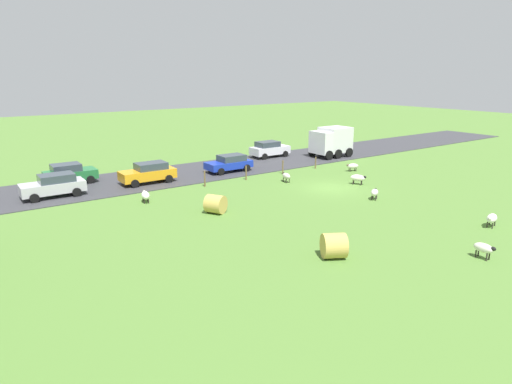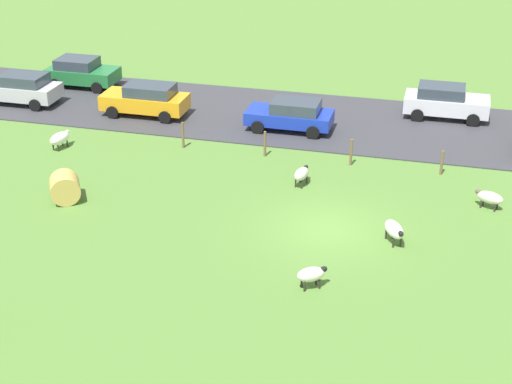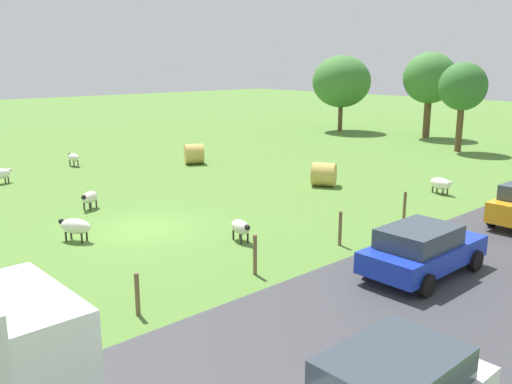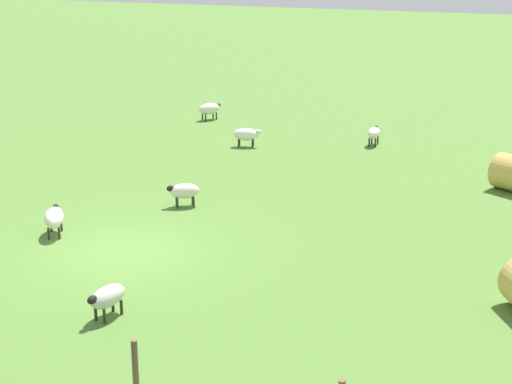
{
  "view_description": "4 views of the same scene",
  "coord_description": "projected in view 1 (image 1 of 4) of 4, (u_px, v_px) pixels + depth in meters",
  "views": [
    {
      "loc": [
        -23.97,
        24.06,
        8.74
      ],
      "look_at": [
        -0.97,
        7.9,
        1.13
      ],
      "focal_mm": 30.94,
      "sensor_mm": 36.0,
      "label": 1
    },
    {
      "loc": [
        -25.52,
        -3.96,
        14.17
      ],
      "look_at": [
        0.41,
        2.82,
        1.02
      ],
      "focal_mm": 54.46,
      "sensor_mm": 36.0,
      "label": 2
    },
    {
      "loc": [
        17.42,
        -10.35,
        6.14
      ],
      "look_at": [
        0.98,
        4.76,
        0.84
      ],
      "focal_mm": 38.47,
      "sensor_mm": 36.0,
      "label": 3
    },
    {
      "loc": [
        17.14,
        10.66,
        8.18
      ],
      "look_at": [
        -3.37,
        2.53,
        1.03
      ],
      "focal_mm": 54.45,
      "sensor_mm": 36.0,
      "label": 4
    }
  ],
  "objects": [
    {
      "name": "ground_plane",
      "position": [
        331.0,
        188.0,
        34.57
      ],
      "size": [
        160.0,
        160.0,
        0.0
      ],
      "primitive_type": "plane",
      "color": "#517A33"
    },
    {
      "name": "road_strip",
      "position": [
        250.0,
        164.0,
        43.43
      ],
      "size": [
        8.0,
        80.0,
        0.06
      ],
      "primitive_type": "cube",
      "color": "#38383D",
      "rests_on": "ground_plane"
    },
    {
      "name": "sheep_0",
      "position": [
        358.0,
        178.0,
        35.57
      ],
      "size": [
        1.29,
        1.05,
        0.82
      ],
      "color": "silver",
      "rests_on": "ground_plane"
    },
    {
      "name": "sheep_2",
      "position": [
        492.0,
        218.0,
        25.75
      ],
      "size": [
        0.77,
        1.21,
        0.79
      ],
      "color": "white",
      "rests_on": "ground_plane"
    },
    {
      "name": "sheep_3",
      "position": [
        484.0,
        248.0,
        21.32
      ],
      "size": [
        1.08,
        0.49,
        0.78
      ],
      "color": "silver",
      "rests_on": "ground_plane"
    },
    {
      "name": "sheep_4",
      "position": [
        353.0,
        166.0,
        40.4
      ],
      "size": [
        0.83,
        1.2,
        0.72
      ],
      "color": "silver",
      "rests_on": "ground_plane"
    },
    {
      "name": "sheep_5",
      "position": [
        145.0,
        195.0,
        30.66
      ],
      "size": [
        1.31,
        0.79,
        0.78
      ],
      "color": "white",
      "rests_on": "ground_plane"
    },
    {
      "name": "sheep_6",
      "position": [
        286.0,
        176.0,
        36.33
      ],
      "size": [
        1.16,
        0.68,
        0.77
      ],
      "color": "beige",
      "rests_on": "ground_plane"
    },
    {
      "name": "sheep_7",
      "position": [
        375.0,
        193.0,
        31.34
      ],
      "size": [
        0.93,
        1.07,
        0.77
      ],
      "color": "silver",
      "rests_on": "ground_plane"
    },
    {
      "name": "hay_bale_0",
      "position": [
        334.0,
        246.0,
        21.43
      ],
      "size": [
        1.63,
        1.58,
        1.24
      ],
      "primitive_type": "cylinder",
      "rotation": [
        1.57,
        0.0,
        2.64
      ],
      "color": "tan",
      "rests_on": "ground_plane"
    },
    {
      "name": "hay_bale_1",
      "position": [
        215.0,
        204.0,
        28.31
      ],
      "size": [
        1.59,
        1.61,
        1.19
      ],
      "primitive_type": "cylinder",
      "rotation": [
        1.57,
        0.0,
        2.1
      ],
      "color": "tan",
      "rests_on": "ground_plane"
    },
    {
      "name": "fence_post_0",
      "position": [
        316.0,
        163.0,
        41.51
      ],
      "size": [
        0.12,
        0.12,
        1.1
      ],
      "primitive_type": "cylinder",
      "color": "brown",
      "rests_on": "ground_plane"
    },
    {
      "name": "fence_post_1",
      "position": [
        283.0,
        167.0,
        39.31
      ],
      "size": [
        0.12,
        0.12,
        1.23
      ],
      "primitive_type": "cylinder",
      "color": "brown",
      "rests_on": "ground_plane"
    },
    {
      "name": "fence_post_2",
      "position": [
        246.0,
        173.0,
        37.12
      ],
      "size": [
        0.12,
        0.12,
        1.21
      ],
      "primitive_type": "cylinder",
      "color": "brown",
      "rests_on": "ground_plane"
    },
    {
      "name": "fence_post_3",
      "position": [
        205.0,
        179.0,
        34.92
      ],
      "size": [
        0.12,
        0.12,
        1.26
      ],
      "primitive_type": "cylinder",
      "color": "brown",
      "rests_on": "ground_plane"
    },
    {
      "name": "truck_0",
      "position": [
        331.0,
        141.0,
        46.92
      ],
      "size": [
        2.82,
        4.13,
        3.1
      ],
      "color": "white",
      "rests_on": "road_strip"
    },
    {
      "name": "car_0",
      "position": [
        229.0,
        163.0,
        40.01
      ],
      "size": [
        2.07,
        4.21,
        1.5
      ],
      "color": "#1933B2",
      "rests_on": "road_strip"
    },
    {
      "name": "car_1",
      "position": [
        69.0,
        173.0,
        35.62
      ],
      "size": [
        2.14,
        3.94,
        1.62
      ],
      "color": "#237238",
      "rests_on": "road_strip"
    },
    {
      "name": "car_2",
      "position": [
        54.0,
        185.0,
        31.84
      ],
      "size": [
        2.08,
        4.31,
        1.63
      ],
      "color": "#B7B7BC",
      "rests_on": "road_strip"
    },
    {
      "name": "car_4",
      "position": [
        148.0,
        172.0,
        35.85
      ],
      "size": [
        2.04,
        4.39,
        1.64
      ],
      "color": "orange",
      "rests_on": "road_strip"
    },
    {
      "name": "car_5",
      "position": [
        269.0,
        149.0,
        46.89
      ],
      "size": [
        2.05,
        4.22,
        1.68
      ],
      "color": "silver",
      "rests_on": "road_strip"
    }
  ]
}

